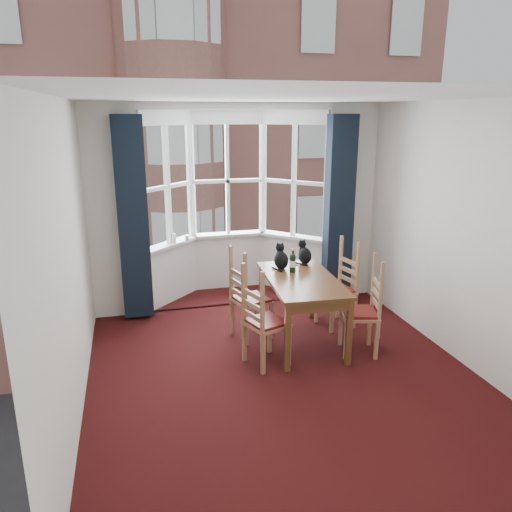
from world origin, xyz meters
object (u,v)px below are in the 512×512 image
object	(u,v)px
dining_table	(302,286)
cat_right	(305,254)
candle_tall	(174,238)
chair_left_near	(260,325)
chair_right_near	(367,314)
chair_right_far	(342,290)
wine_bottle	(293,262)
cat_left	(281,259)
chair_left_far	(245,302)
candle_short	(187,239)

from	to	relation	value
dining_table	cat_right	distance (m)	0.64
dining_table	candle_tall	world-z (taller)	candle_tall
cat_right	candle_tall	xyz separation A→B (m)	(-1.55, 1.19, 0.02)
chair_left_near	chair_right_near	size ratio (longest dim) A/B	1.00
chair_right_far	wine_bottle	world-z (taller)	wine_bottle
wine_bottle	cat_left	bearing A→B (deg)	117.78
chair_left_near	chair_left_far	world-z (taller)	same
candle_tall	chair_left_far	bearing A→B (deg)	-65.58
chair_left_near	chair_left_far	size ratio (longest dim) A/B	1.00
dining_table	chair_right_near	size ratio (longest dim) A/B	1.64
cat_left	wine_bottle	world-z (taller)	cat_left
chair_right_far	candle_short	bearing A→B (deg)	141.48
chair_right_far	cat_left	world-z (taller)	cat_left
chair_right_far	cat_right	size ratio (longest dim) A/B	2.90
chair_left_far	wine_bottle	size ratio (longest dim) A/B	3.16
dining_table	candle_short	xyz separation A→B (m)	(-1.13, 1.78, 0.21)
chair_left_far	candle_tall	distance (m)	1.72
chair_right_near	dining_table	bearing A→B (deg)	143.26
wine_bottle	cat_right	bearing A→B (deg)	50.11
cat_left	candle_short	size ratio (longest dim) A/B	3.65
chair_left_near	candle_short	world-z (taller)	candle_short
chair_right_near	cat_right	bearing A→B (deg)	111.21
chair_right_near	chair_right_far	size ratio (longest dim) A/B	1.00
chair_right_near	cat_right	distance (m)	1.19
chair_right_near	wine_bottle	xyz separation A→B (m)	(-0.66, 0.71, 0.45)
chair_left_near	chair_left_far	distance (m)	0.71
cat_left	cat_right	bearing A→B (deg)	21.08
wine_bottle	candle_tall	bearing A→B (deg)	130.44
chair_left_far	candle_short	distance (m)	1.67
dining_table	chair_left_near	size ratio (longest dim) A/B	1.64
cat_left	candle_short	xyz separation A→B (m)	(-1.00, 1.36, -0.01)
cat_left	wine_bottle	distance (m)	0.20
dining_table	chair_right_near	world-z (taller)	chair_right_near
cat_left	candle_tall	size ratio (longest dim) A/B	2.48
chair_right_near	candle_short	xyz separation A→B (m)	(-1.76, 2.25, 0.44)
chair_right_near	chair_right_far	xyz separation A→B (m)	(0.05, 0.81, 0.00)
cat_left	candle_short	bearing A→B (deg)	126.41
chair_left_far	chair_right_far	distance (m)	1.31
wine_bottle	dining_table	bearing A→B (deg)	-81.80
chair_left_near	chair_right_near	distance (m)	1.26
candle_tall	chair_right_far	bearing A→B (deg)	-35.22
cat_right	wine_bottle	world-z (taller)	cat_right
chair_left_far	dining_table	bearing A→B (deg)	-21.00
chair_right_near	cat_right	size ratio (longest dim) A/B	2.90
dining_table	cat_right	xyz separation A→B (m)	(0.23, 0.56, 0.22)
chair_right_far	dining_table	bearing A→B (deg)	-153.07
dining_table	cat_right	bearing A→B (deg)	67.68
chair_left_far	candle_tall	world-z (taller)	candle_tall
dining_table	chair_right_near	bearing A→B (deg)	-36.74
chair_left_near	wine_bottle	bearing A→B (deg)	49.77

